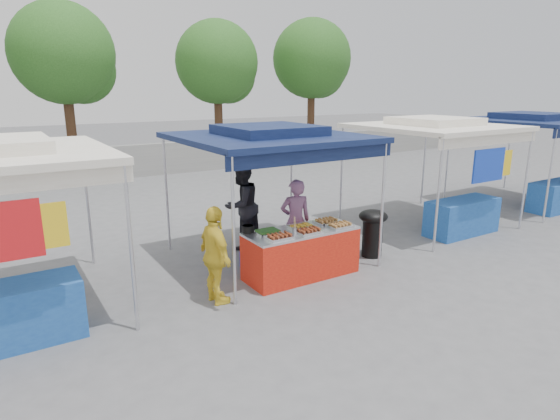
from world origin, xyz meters
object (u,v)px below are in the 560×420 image
wok_burner (373,229)px  helper_man (242,205)px  cooking_pot (248,229)px  vendor_table (301,253)px  customer_person (215,256)px  vendor_woman (295,221)px

wok_burner → helper_man: size_ratio=0.52×
wok_burner → helper_man: bearing=144.6°
cooking_pot → wok_burner: bearing=-6.0°
vendor_table → wok_burner: wok_burner is taller
cooking_pot → customer_person: (-0.86, -0.55, -0.14)m
vendor_table → customer_person: (-1.71, -0.19, 0.34)m
wok_burner → helper_man: 2.67m
vendor_table → cooking_pot: cooking_pot is taller
vendor_table → customer_person: 1.76m
vendor_woman → helper_man: helper_man is taller
wok_burner → customer_person: size_ratio=0.62×
vendor_woman → helper_man: bearing=-49.3°
wok_burner → customer_person: 3.49m
helper_man → customer_person: size_ratio=1.18×
helper_man → vendor_table: bearing=74.2°
wok_burner → cooking_pot: bearing=-178.3°
cooking_pot → vendor_woman: 1.23m
wok_burner → customer_person: customer_person is taller
vendor_woman → cooking_pot: bearing=33.1°
wok_burner → vendor_woman: size_ratio=0.59×
cooking_pot → wok_burner: 2.65m
helper_man → cooking_pot: bearing=45.1°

